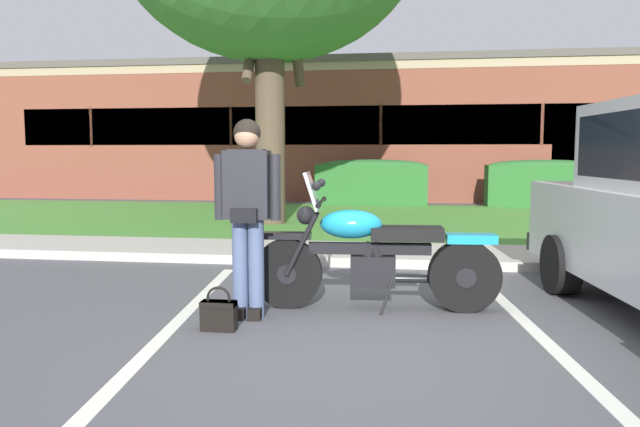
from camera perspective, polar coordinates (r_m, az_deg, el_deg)
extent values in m
plane|color=#4C4C51|center=(4.95, 4.69, -11.05)|extent=(140.00, 140.00, 0.00)
cube|color=#ADA89E|center=(7.69, 6.07, -4.54)|extent=(60.00, 0.20, 0.12)
cube|color=#ADA89E|center=(8.53, 6.31, -3.67)|extent=(60.00, 1.50, 0.08)
cube|color=#478433|center=(12.70, 7.01, -0.64)|extent=(60.00, 6.91, 0.06)
cube|color=silver|center=(5.48, -12.80, -9.45)|extent=(0.58, 4.39, 0.01)
cube|color=silver|center=(5.23, 19.47, -10.40)|extent=(0.58, 4.39, 0.01)
cylinder|color=black|center=(5.65, -3.06, -5.58)|extent=(0.65, 0.15, 0.64)
cylinder|color=black|center=(5.65, -3.06, -5.58)|extent=(0.19, 0.13, 0.18)
cylinder|color=black|center=(5.68, 13.26, -5.67)|extent=(0.65, 0.23, 0.64)
cylinder|color=black|center=(5.68, 13.26, -5.67)|extent=(0.19, 0.21, 0.18)
cube|color=black|center=(5.59, -3.08, -2.06)|extent=(0.45, 0.17, 0.06)
cube|color=teal|center=(5.63, 13.84, -2.27)|extent=(0.45, 0.23, 0.08)
cylinder|color=black|center=(5.51, -1.77, -2.92)|extent=(0.31, 0.07, 0.58)
cylinder|color=black|center=(5.66, -1.60, -2.68)|extent=(0.31, 0.07, 0.58)
sphere|color=black|center=(5.55, -1.33, -0.16)|extent=(0.17, 0.17, 0.17)
cylinder|color=black|center=(5.53, 0.12, 1.07)|extent=(0.08, 0.72, 0.03)
cylinder|color=black|center=(5.17, -0.17, 0.74)|extent=(0.05, 0.10, 0.04)
cylinder|color=black|center=(5.89, 0.37, 1.35)|extent=(0.05, 0.10, 0.04)
sphere|color=black|center=(5.22, -0.34, 2.55)|extent=(0.08, 0.08, 0.08)
sphere|color=black|center=(5.82, 0.13, 2.88)|extent=(0.08, 0.08, 0.08)
cube|color=#B2BCC6|center=(5.53, -0.71, 2.10)|extent=(0.17, 0.37, 0.35)
cube|color=black|center=(5.56, 4.63, -3.25)|extent=(1.10, 0.18, 0.10)
ellipsoid|color=teal|center=(5.53, 2.89, -0.99)|extent=(0.58, 0.36, 0.26)
cube|color=black|center=(5.56, 8.05, -1.84)|extent=(0.66, 0.33, 0.12)
cube|color=black|center=(5.60, 4.92, -5.28)|extent=(0.42, 0.27, 0.28)
cylinder|color=black|center=(5.57, 4.58, -3.66)|extent=(0.18, 0.13, 0.21)
cylinder|color=black|center=(5.57, 5.29, -3.66)|extent=(0.18, 0.13, 0.21)
cylinder|color=black|center=(5.77, 8.59, -6.00)|extent=(0.60, 0.12, 0.08)
cylinder|color=black|center=(5.79, 10.57, -5.99)|extent=(0.60, 0.12, 0.08)
cylinder|color=black|center=(5.49, 6.19, -7.75)|extent=(0.12, 0.12, 0.30)
cube|color=black|center=(5.39, -5.94, -9.10)|extent=(0.12, 0.25, 0.10)
cube|color=black|center=(5.42, -7.41, -9.03)|extent=(0.12, 0.25, 0.10)
cylinder|color=#47567A|center=(5.33, -5.94, -5.09)|extent=(0.14, 0.14, 0.86)
cylinder|color=#47567A|center=(5.36, -7.41, -5.04)|extent=(0.14, 0.14, 0.86)
cube|color=#232328|center=(5.25, -6.77, 2.67)|extent=(0.39, 0.24, 0.58)
cube|color=#232328|center=(5.25, -6.80, 5.62)|extent=(0.31, 0.21, 0.06)
sphere|color=#A87A5B|center=(5.25, -6.82, 7.15)|extent=(0.21, 0.21, 0.21)
sphere|color=black|center=(5.26, -6.79, 7.47)|extent=(0.23, 0.23, 0.23)
cube|color=black|center=(5.15, -7.04, -0.19)|extent=(0.22, 0.11, 0.12)
cylinder|color=#232328|center=(5.21, -4.18, 2.45)|extent=(0.09, 0.09, 0.56)
cylinder|color=#232328|center=(5.31, -9.30, 2.45)|extent=(0.09, 0.09, 0.56)
cube|color=black|center=(5.05, -9.38, -9.35)|extent=(0.28, 0.12, 0.24)
cube|color=black|center=(5.02, -9.42, -8.26)|extent=(0.28, 0.13, 0.04)
torus|color=black|center=(5.01, -9.41, -7.81)|extent=(0.20, 0.02, 0.20)
cube|color=black|center=(7.81, 25.45, -2.39)|extent=(1.90, 0.30, 0.20)
cylinder|color=black|center=(6.64, 21.47, -4.44)|extent=(0.30, 0.62, 0.60)
cylinder|color=#4C3D2D|center=(11.87, -4.64, 7.09)|extent=(0.56, 0.56, 3.43)
cylinder|color=#4C3D2D|center=(11.95, -2.30, 15.60)|extent=(0.20, 1.15, 1.58)
cylinder|color=#4C3D2D|center=(12.11, -6.42, 14.72)|extent=(0.20, 0.88, 1.27)
cube|color=#286028|center=(16.25, 4.82, 2.60)|extent=(2.90, 0.90, 1.10)
ellipsoid|color=#286028|center=(16.23, 4.83, 4.54)|extent=(2.76, 0.84, 0.28)
cube|color=#286028|center=(16.56, 20.07, 2.33)|extent=(2.85, 0.90, 1.10)
ellipsoid|color=#286028|center=(16.54, 20.13, 4.23)|extent=(2.71, 0.84, 0.28)
cube|color=brown|center=(22.60, 6.28, 7.11)|extent=(25.72, 10.12, 3.98)
cube|color=#998466|center=(17.74, 5.72, 13.57)|extent=(25.72, 0.10, 0.24)
cube|color=#4C4742|center=(22.74, 6.34, 12.38)|extent=(25.98, 10.23, 0.20)
cube|color=#1E282D|center=(17.58, 5.67, 8.17)|extent=(21.86, 0.06, 1.10)
cube|color=brown|center=(20.00, -20.47, 7.54)|extent=(0.08, 0.04, 1.20)
cube|color=brown|center=(18.31, -8.27, 8.04)|extent=(0.08, 0.04, 1.20)
cube|color=brown|center=(17.57, 5.67, 8.17)|extent=(0.08, 0.04, 1.20)
cube|color=brown|center=(17.90, 19.93, 7.82)|extent=(0.08, 0.04, 1.20)
cube|color=#473323|center=(18.07, 22.19, 4.10)|extent=(1.00, 0.08, 2.10)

